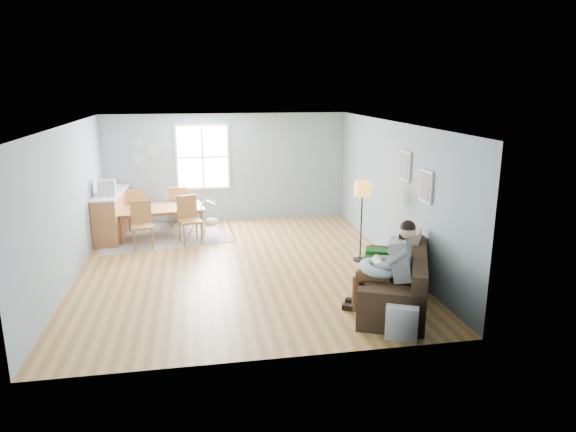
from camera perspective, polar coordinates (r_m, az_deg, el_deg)
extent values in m
cube|color=#A16939|center=(9.94, -5.25, -5.79)|extent=(8.40, 9.40, 0.08)
cube|color=white|center=(9.34, -5.68, 11.99)|extent=(8.40, 9.40, 0.60)
cube|color=#889FB2|center=(14.13, -7.04, 6.03)|extent=(8.40, 0.08, 3.90)
cube|color=#889FB2|center=(5.12, -0.96, -8.96)|extent=(8.40, 0.08, 3.90)
cube|color=#889FB2|center=(10.71, 17.36, 2.81)|extent=(0.08, 9.40, 3.90)
cube|color=white|center=(12.89, -9.46, 6.49)|extent=(1.32, 0.06, 1.62)
cube|color=white|center=(12.86, -9.46, 6.47)|extent=(1.20, 0.02, 1.50)
cube|color=white|center=(12.85, -9.45, 6.47)|extent=(1.20, 0.03, 0.04)
cube|color=white|center=(12.85, -9.45, 6.47)|extent=(0.04, 0.03, 1.50)
cube|color=white|center=(8.79, 15.07, 3.21)|extent=(0.04, 0.44, 0.54)
cube|color=slate|center=(8.78, 14.92, 3.21)|extent=(0.01, 0.36, 0.46)
cube|color=white|center=(9.57, 12.89, 5.44)|extent=(0.04, 0.44, 0.54)
cube|color=slate|center=(9.56, 12.75, 5.44)|extent=(0.01, 0.36, 0.46)
cylinder|color=#8B99A6|center=(12.91, -16.26, 7.92)|extent=(0.24, 0.02, 0.24)
cylinder|color=#8B99A6|center=(12.90, -14.64, 7.12)|extent=(0.26, 0.02, 0.26)
cylinder|color=#8B99A6|center=(12.97, -16.36, 6.15)|extent=(0.28, 0.02, 0.28)
cube|color=black|center=(8.36, 11.63, -8.13)|extent=(1.75, 2.40, 0.44)
cube|color=black|center=(8.20, 14.36, -5.40)|extent=(1.08, 2.10, 0.45)
cube|color=black|center=(7.32, 11.43, -8.87)|extent=(0.95, 0.57, 0.17)
cube|color=black|center=(9.19, 11.98, -4.03)|extent=(0.95, 0.57, 0.17)
cube|color=#125216|center=(8.93, 11.80, -4.30)|extent=(1.23, 1.13, 0.04)
cube|color=#C3B795|center=(8.70, 13.91, -3.23)|extent=(0.39, 0.53, 0.52)
cube|color=gray|center=(7.82, 12.50, -4.66)|extent=(0.56, 0.60, 0.65)
sphere|color=#E2AC8A|center=(7.69, 13.16, -1.64)|extent=(0.24, 0.24, 0.24)
sphere|color=black|center=(7.68, 13.18, -1.29)|extent=(0.23, 0.23, 0.23)
cylinder|color=#3E2316|center=(7.86, 9.44, -6.80)|extent=(0.52, 0.39, 0.17)
cylinder|color=#3E2316|center=(8.08, 9.70, -6.21)|extent=(0.52, 0.39, 0.17)
cylinder|color=#3E2316|center=(8.00, 7.64, -8.60)|extent=(0.14, 0.14, 0.55)
cylinder|color=#3E2316|center=(8.22, 7.95, -7.97)|extent=(0.14, 0.14, 0.55)
cube|color=black|center=(8.11, 6.97, -10.05)|extent=(0.28, 0.22, 0.08)
cube|color=black|center=(8.32, 7.29, -9.40)|extent=(0.28, 0.22, 0.08)
torus|color=silver|center=(7.90, 9.96, -5.72)|extent=(0.74, 0.73, 0.24)
cylinder|color=white|center=(7.88, 9.98, -5.17)|extent=(0.16, 0.32, 0.13)
sphere|color=#E2AC8A|center=(8.03, 9.81, -4.61)|extent=(0.11, 0.11, 0.11)
cube|color=silver|center=(8.38, 12.20, -4.40)|extent=(0.32, 0.33, 0.37)
sphere|color=#E2AC8A|center=(8.30, 12.50, -2.76)|extent=(0.17, 0.17, 0.17)
sphere|color=black|center=(8.29, 12.51, -2.56)|extent=(0.17, 0.17, 0.17)
cylinder|color=#DD3665|center=(8.37, 10.45, -5.50)|extent=(0.31, 0.21, 0.09)
cylinder|color=#DD3665|center=(8.51, 10.52, -5.18)|extent=(0.31, 0.21, 0.09)
cylinder|color=#DD3665|center=(8.44, 9.44, -6.53)|extent=(0.08, 0.08, 0.30)
cylinder|color=#DD3665|center=(8.57, 9.52, -6.20)|extent=(0.08, 0.08, 0.30)
cylinder|color=black|center=(10.30, 8.00, -4.82)|extent=(0.28, 0.28, 0.03)
cylinder|color=black|center=(10.10, 8.13, -1.14)|extent=(0.03, 0.03, 1.40)
cylinder|color=orange|center=(9.93, 8.28, 3.04)|extent=(0.32, 0.32, 0.28)
cube|color=silver|center=(7.37, 12.54, -11.19)|extent=(0.55, 0.53, 0.48)
cube|color=black|center=(7.37, 11.02, -11.09)|extent=(0.16, 0.31, 0.38)
cube|color=gray|center=(12.16, -13.77, -2.14)|extent=(3.16, 2.64, 0.01)
imported|color=brown|center=(12.08, -13.86, -0.64)|extent=(2.03, 1.30, 0.67)
cube|color=brown|center=(11.23, -15.88, -1.11)|extent=(0.51, 0.51, 0.04)
cube|color=brown|center=(11.36, -16.04, 0.45)|extent=(0.43, 0.11, 0.49)
cylinder|color=brown|center=(11.12, -16.68, -2.63)|extent=(0.04, 0.04, 0.48)
cylinder|color=brown|center=(11.13, -14.81, -2.48)|extent=(0.04, 0.04, 0.48)
cylinder|color=brown|center=(11.47, -16.76, -2.12)|extent=(0.04, 0.04, 0.48)
cylinder|color=brown|center=(11.48, -14.95, -1.97)|extent=(0.04, 0.04, 0.48)
cube|color=brown|center=(11.36, -10.84, -0.55)|extent=(0.58, 0.58, 0.04)
cube|color=brown|center=(11.49, -11.19, 1.03)|extent=(0.44, 0.16, 0.51)
cylinder|color=brown|center=(11.20, -11.45, -2.12)|extent=(0.04, 0.04, 0.50)
cylinder|color=brown|center=(11.30, -9.60, -1.90)|extent=(0.04, 0.04, 0.50)
cylinder|color=brown|center=(11.56, -11.94, -1.64)|extent=(0.04, 0.04, 0.50)
cylinder|color=brown|center=(11.65, -10.14, -1.42)|extent=(0.04, 0.04, 0.50)
cube|color=brown|center=(12.75, -16.63, 0.68)|extent=(0.57, 0.57, 0.04)
cube|color=brown|center=(12.49, -16.54, 1.70)|extent=(0.43, 0.17, 0.50)
cylinder|color=brown|center=(13.01, -15.92, -0.11)|extent=(0.04, 0.04, 0.49)
cylinder|color=brown|center=(12.95, -17.52, -0.29)|extent=(0.04, 0.04, 0.49)
cylinder|color=brown|center=(12.66, -15.57, -0.48)|extent=(0.04, 0.04, 0.49)
cylinder|color=brown|center=(12.60, -17.21, -0.67)|extent=(0.04, 0.04, 0.49)
cube|color=brown|center=(12.86, -12.17, 1.04)|extent=(0.52, 0.52, 0.04)
cube|color=brown|center=(12.61, -12.10, 2.03)|extent=(0.43, 0.12, 0.49)
cylinder|color=brown|center=(13.12, -11.44, 0.26)|extent=(0.04, 0.04, 0.48)
cylinder|color=brown|center=(13.07, -13.01, 0.12)|extent=(0.04, 0.04, 0.48)
cylinder|color=brown|center=(12.77, -11.19, -0.12)|extent=(0.04, 0.04, 0.48)
cylinder|color=brown|center=(12.72, -12.80, -0.26)|extent=(0.04, 0.04, 0.48)
cube|color=brown|center=(12.30, -18.98, 0.11)|extent=(0.57, 1.85, 1.02)
cube|color=silver|center=(12.19, -19.18, 2.48)|extent=(0.62, 1.90, 0.04)
cube|color=#B5B6BA|center=(11.81, -19.47, 3.02)|extent=(0.37, 0.35, 0.33)
cube|color=black|center=(11.83, -20.27, 2.97)|extent=(0.03, 0.27, 0.24)
cylinder|color=#B5B6BA|center=(11.66, -8.58, 1.50)|extent=(0.21, 0.44, 0.04)
ellipsoid|color=beige|center=(11.77, -8.50, -0.69)|extent=(0.33, 0.33, 0.20)
cylinder|color=#B5B6BA|center=(11.71, -8.54, 0.40)|extent=(0.01, 0.01, 0.37)
cylinder|color=#B5B6BA|center=(11.42, -9.13, -0.84)|extent=(0.17, 0.39, 0.81)
cylinder|color=#B5B6BA|center=(11.63, -6.82, -0.48)|extent=(0.38, 0.19, 0.81)
cylinder|color=#B5B6BA|center=(11.88, -10.16, -0.29)|extent=(0.38, 0.19, 0.81)
cylinder|color=#B5B6BA|center=(12.08, -7.92, 0.05)|extent=(0.17, 0.39, 0.81)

